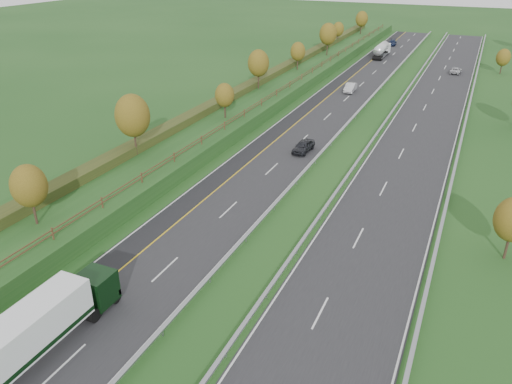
# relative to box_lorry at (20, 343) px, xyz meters

# --- Properties ---
(ground) EXTENTS (400.00, 400.00, 0.00)m
(ground) POSITION_rel_box_lorry_xyz_m (8.67, 57.38, -2.33)
(ground) COLOR #1C4418
(ground) RESTS_ON ground
(near_carriageway) EXTENTS (10.50, 200.00, 0.04)m
(near_carriageway) POSITION_rel_box_lorry_xyz_m (0.67, 62.38, -2.31)
(near_carriageway) COLOR #232326
(near_carriageway) RESTS_ON ground
(far_carriageway) EXTENTS (10.50, 200.00, 0.04)m
(far_carriageway) POSITION_rel_box_lorry_xyz_m (17.17, 62.38, -2.31)
(far_carriageway) COLOR #232326
(far_carriageway) RESTS_ON ground
(hard_shoulder) EXTENTS (3.00, 200.00, 0.04)m
(hard_shoulder) POSITION_rel_box_lorry_xyz_m (-3.08, 62.38, -2.31)
(hard_shoulder) COLOR black
(hard_shoulder) RESTS_ON ground
(lane_markings) EXTENTS (26.75, 200.00, 0.01)m
(lane_markings) POSITION_rel_box_lorry_xyz_m (7.07, 62.26, -2.28)
(lane_markings) COLOR silver
(lane_markings) RESTS_ON near_carriageway
(embankment_left) EXTENTS (12.00, 200.00, 2.00)m
(embankment_left) POSITION_rel_box_lorry_xyz_m (-12.33, 62.38, -1.33)
(embankment_left) COLOR #1C4418
(embankment_left) RESTS_ON ground
(hedge_left) EXTENTS (2.20, 180.00, 1.10)m
(hedge_left) POSITION_rel_box_lorry_xyz_m (-14.33, 62.38, 0.22)
(hedge_left) COLOR #2B3917
(hedge_left) RESTS_ON embankment_left
(fence_left) EXTENTS (0.12, 189.06, 1.20)m
(fence_left) POSITION_rel_box_lorry_xyz_m (-7.83, 61.97, 0.40)
(fence_left) COLOR #422B19
(fence_left) RESTS_ON embankment_left
(median_barrier_near) EXTENTS (0.32, 200.00, 0.71)m
(median_barrier_near) POSITION_rel_box_lorry_xyz_m (6.37, 62.38, -1.72)
(median_barrier_near) COLOR gray
(median_barrier_near) RESTS_ON ground
(median_barrier_far) EXTENTS (0.32, 200.00, 0.71)m
(median_barrier_far) POSITION_rel_box_lorry_xyz_m (11.47, 62.38, -1.72)
(median_barrier_far) COLOR gray
(median_barrier_far) RESTS_ON ground
(outer_barrier_far) EXTENTS (0.32, 200.00, 0.71)m
(outer_barrier_far) POSITION_rel_box_lorry_xyz_m (22.97, 62.38, -1.71)
(outer_barrier_far) COLOR gray
(outer_barrier_far) RESTS_ON ground
(trees_left) EXTENTS (6.64, 164.30, 7.66)m
(trees_left) POSITION_rel_box_lorry_xyz_m (-11.97, 59.01, 4.04)
(trees_left) COLOR #2D2116
(trees_left) RESTS_ON embankment_left
(box_lorry) EXTENTS (2.58, 16.28, 4.06)m
(box_lorry) POSITION_rel_box_lorry_xyz_m (0.00, 0.00, 0.00)
(box_lorry) COLOR black
(box_lorry) RESTS_ON near_carriageway
(road_tanker) EXTENTS (2.40, 11.22, 3.46)m
(road_tanker) POSITION_rel_box_lorry_xyz_m (-0.33, 115.90, -0.47)
(road_tanker) COLOR silver
(road_tanker) RESTS_ON near_carriageway
(car_dark_near) EXTENTS (2.18, 4.77, 1.59)m
(car_dark_near) POSITION_rel_box_lorry_xyz_m (3.57, 44.63, -1.50)
(car_dark_near) COLOR black
(car_dark_near) RESTS_ON near_carriageway
(car_silver_mid) EXTENTS (1.91, 5.02, 1.63)m
(car_silver_mid) POSITION_rel_box_lorry_xyz_m (1.27, 78.49, -1.47)
(car_silver_mid) COLOR #A9A8AC
(car_silver_mid) RESTS_ON near_carriageway
(car_small_far) EXTENTS (2.42, 5.15, 1.45)m
(car_small_far) POSITION_rel_box_lorry_xyz_m (-0.93, 134.30, -1.56)
(car_small_far) COLOR #111B38
(car_small_far) RESTS_ON near_carriageway
(car_oncoming) EXTENTS (2.45, 4.79, 1.29)m
(car_oncoming) POSITION_rel_box_lorry_xyz_m (18.63, 103.80, -1.64)
(car_oncoming) COLOR #B5B4BA
(car_oncoming) RESTS_ON far_carriageway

